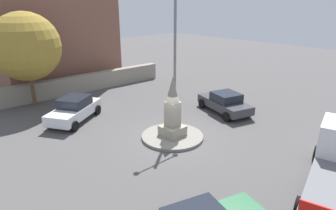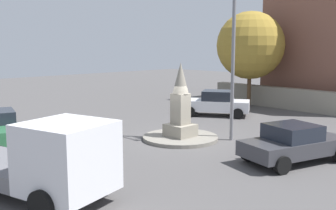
{
  "view_description": "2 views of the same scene",
  "coord_description": "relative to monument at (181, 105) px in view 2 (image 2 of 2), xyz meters",
  "views": [
    {
      "loc": [
        10.72,
        10.95,
        7.42
      ],
      "look_at": [
        -0.23,
        -0.61,
        1.76
      ],
      "focal_mm": 31.85,
      "sensor_mm": 36.0,
      "label": 1
    },
    {
      "loc": [
        -12.32,
        13.0,
        4.32
      ],
      "look_at": [
        0.58,
        0.23,
        1.58
      ],
      "focal_mm": 42.23,
      "sensor_mm": 36.0,
      "label": 2
    }
  ],
  "objects": [
    {
      "name": "streetlamp",
      "position": [
        -1.73,
        -1.59,
        3.61
      ],
      "size": [
        2.75,
        0.28,
        8.8
      ],
      "color": "slate",
      "rests_on": "ground"
    },
    {
      "name": "truck_white_approaching",
      "position": [
        -2.11,
        8.02,
        -0.5
      ],
      "size": [
        6.68,
        3.61,
        2.32
      ],
      "color": "silver",
      "rests_on": "ground"
    },
    {
      "name": "tree_near_wall",
      "position": [
        3.59,
        -10.91,
        2.73
      ],
      "size": [
        4.76,
        4.76,
        6.72
      ],
      "color": "brown",
      "rests_on": "ground"
    },
    {
      "name": "traffic_island",
      "position": [
        0.0,
        0.0,
        -1.52
      ],
      "size": [
        3.49,
        3.49,
        0.16
      ],
      "primitive_type": "cylinder",
      "color": "gray",
      "rests_on": "ground"
    },
    {
      "name": "car_dark_grey_parked_right",
      "position": [
        -5.45,
        -0.42,
        -0.87
      ],
      "size": [
        2.92,
        4.47,
        1.44
      ],
      "color": "#38383D",
      "rests_on": "ground"
    },
    {
      "name": "monument",
      "position": [
        0.0,
        0.0,
        0.0
      ],
      "size": [
        1.18,
        1.18,
        3.41
      ],
      "color": "gray",
      "rests_on": "traffic_island"
    },
    {
      "name": "car_white_passing",
      "position": [
        2.79,
        -6.15,
        -0.81
      ],
      "size": [
        4.4,
        3.62,
        1.57
      ],
      "color": "silver",
      "rests_on": "ground"
    },
    {
      "name": "ground_plane",
      "position": [
        0.0,
        0.0,
        -1.6
      ],
      "size": [
        80.0,
        80.0,
        0.0
      ],
      "primitive_type": "plane",
      "color": "#4F4C4C"
    },
    {
      "name": "stone_boundary_wall",
      "position": [
        -0.62,
        -11.69,
        -0.88
      ],
      "size": [
        15.44,
        1.51,
        1.44
      ],
      "primitive_type": "cube",
      "rotation": [
        0.0,
        0.0,
        6.23
      ],
      "color": "gray",
      "rests_on": "ground"
    }
  ]
}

